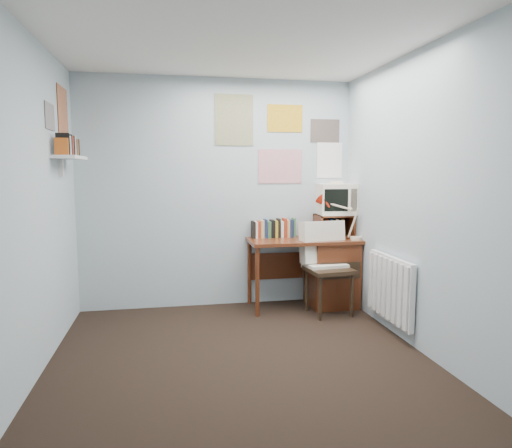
{
  "coord_description": "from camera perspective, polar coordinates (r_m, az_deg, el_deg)",
  "views": [
    {
      "loc": [
        -0.54,
        -3.26,
        1.5
      ],
      "look_at": [
        0.26,
        0.91,
        1.0
      ],
      "focal_mm": 32.0,
      "sensor_mm": 36.0,
      "label": 1
    }
  ],
  "objects": [
    {
      "name": "posters_back",
      "position": [
        5.17,
        3.07,
        10.53
      ],
      "size": [
        1.2,
        0.01,
        0.9
      ],
      "primitive_type": "cube",
      "color": "white",
      "rests_on": "back_wall"
    },
    {
      "name": "right_wall",
      "position": [
        3.86,
        21.1,
        2.48
      ],
      "size": [
        0.02,
        3.5,
        2.5
      ],
      "primitive_type": "cube",
      "color": "#A8B6C0",
      "rests_on": "ground"
    },
    {
      "name": "book_row",
      "position": [
        5.11,
        2.79,
        -0.44
      ],
      "size": [
        0.6,
        0.14,
        0.22
      ],
      "primitive_type": "cube",
      "color": "#5E2A15",
      "rests_on": "desk"
    },
    {
      "name": "desk_lamp",
      "position": [
        5.01,
        12.44,
        0.55
      ],
      "size": [
        0.34,
        0.3,
        0.44
      ],
      "primitive_type": "cube",
      "rotation": [
        0.0,
        0.0,
        0.11
      ],
      "color": "#B5200C",
      "rests_on": "desk"
    },
    {
      "name": "crt_tv",
      "position": [
        5.22,
        9.95,
        3.25
      ],
      "size": [
        0.43,
        0.4,
        0.38
      ],
      "primitive_type": "cube",
      "rotation": [
        0.0,
        0.0,
        -0.09
      ],
      "color": "#ECE0C6",
      "rests_on": "tv_riser"
    },
    {
      "name": "ground",
      "position": [
        3.63,
        -1.42,
        -17.75
      ],
      "size": [
        3.5,
        3.5,
        0.0
      ],
      "primitive_type": "plane",
      "color": "black",
      "rests_on": "ground"
    },
    {
      "name": "back_wall",
      "position": [
        5.05,
        -4.74,
        3.8
      ],
      "size": [
        3.0,
        0.02,
        2.5
      ],
      "primitive_type": "cube",
      "color": "#A8B6C0",
      "rests_on": "ground"
    },
    {
      "name": "tv_riser",
      "position": [
        5.22,
        9.71,
        -0.2
      ],
      "size": [
        0.4,
        0.3,
        0.25
      ],
      "primitive_type": "cube",
      "color": "#5E2A15",
      "rests_on": "desk"
    },
    {
      "name": "desk_chair",
      "position": [
        4.84,
        9.14,
        -5.7
      ],
      "size": [
        0.53,
        0.51,
        0.94
      ],
      "primitive_type": "cube",
      "rotation": [
        0.0,
        0.0,
        0.11
      ],
      "color": "black",
      "rests_on": "ground"
    },
    {
      "name": "radiator",
      "position": [
        4.44,
        16.42,
        -7.7
      ],
      "size": [
        0.09,
        0.8,
        0.6
      ],
      "primitive_type": "cube",
      "color": "white",
      "rests_on": "right_wall"
    },
    {
      "name": "wall_shelf",
      "position": [
        4.45,
        -22.24,
        7.71
      ],
      "size": [
        0.2,
        0.62,
        0.24
      ],
      "primitive_type": "cube",
      "color": "white",
      "rests_on": "left_wall"
    },
    {
      "name": "ceiling",
      "position": [
        3.45,
        -1.55,
        23.46
      ],
      "size": [
        3.0,
        3.5,
        0.02
      ],
      "primitive_type": "cube",
      "color": "white",
      "rests_on": "back_wall"
    },
    {
      "name": "desk",
      "position": [
        5.16,
        8.79,
        -5.67
      ],
      "size": [
        1.2,
        0.55,
        0.76
      ],
      "color": "#5E2A15",
      "rests_on": "ground"
    },
    {
      "name": "left_wall",
      "position": [
        3.41,
        -27.2,
        1.7
      ],
      "size": [
        0.02,
        3.5,
        2.5
      ],
      "primitive_type": "cube",
      "color": "#A8B6C0",
      "rests_on": "ground"
    },
    {
      "name": "posters_left",
      "position": [
        4.49,
        -23.66,
        12.49
      ],
      "size": [
        0.01,
        0.7,
        0.6
      ],
      "primitive_type": "cube",
      "color": "white",
      "rests_on": "left_wall"
    }
  ]
}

